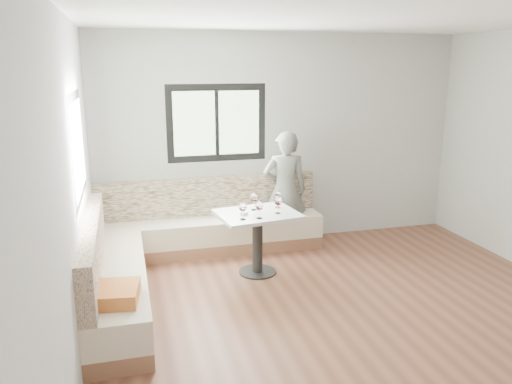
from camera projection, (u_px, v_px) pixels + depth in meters
room at (358, 177)px, 4.45m from camera, size 5.01×5.01×2.81m
banquette at (174, 247)px, 5.78m from camera, size 2.90×2.80×0.95m
table at (257, 228)px, 5.76m from camera, size 0.99×0.82×0.74m
person at (285, 190)px, 6.53m from camera, size 0.63×0.47×1.57m
olive_ramekin at (244, 213)px, 5.64m from camera, size 0.09×0.09×0.04m
wine_glass_a at (243, 207)px, 5.42m from camera, size 0.09×0.09×0.20m
wine_glass_b at (259, 206)px, 5.46m from camera, size 0.09×0.09×0.20m
wine_glass_c at (278, 202)px, 5.65m from camera, size 0.09×0.09×0.20m
wine_glass_d at (254, 198)px, 5.79m from camera, size 0.09×0.09×0.20m
wine_glass_e at (278, 196)px, 5.88m from camera, size 0.09×0.09×0.20m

